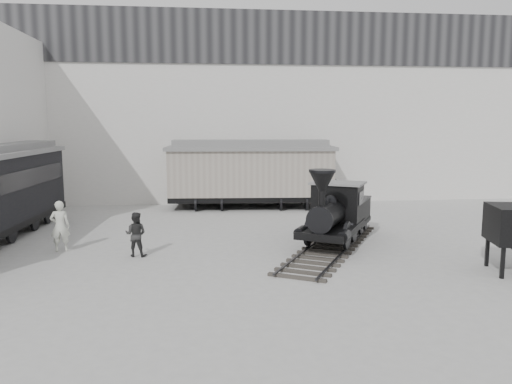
{
  "coord_description": "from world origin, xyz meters",
  "views": [
    {
      "loc": [
        -2.47,
        -15.14,
        4.73
      ],
      "look_at": [
        -0.4,
        4.21,
        2.0
      ],
      "focal_mm": 35.0,
      "sensor_mm": 36.0,
      "label": 1
    }
  ],
  "objects": [
    {
      "name": "locomotive",
      "position": [
        2.61,
        3.42,
        1.12
      ],
      "size": [
        5.77,
        8.39,
        3.02
      ],
      "rotation": [
        0.0,
        0.0,
        -0.51
      ],
      "color": "#2B2724",
      "rests_on": "ground"
    },
    {
      "name": "boxcar",
      "position": [
        0.15,
        12.19,
        1.98
      ],
      "size": [
        9.37,
        3.45,
        3.77
      ],
      "rotation": [
        0.0,
        0.0,
        -0.06
      ],
      "color": "black",
      "rests_on": "ground"
    },
    {
      "name": "visitor_b",
      "position": [
        -4.88,
        2.49,
        0.79
      ],
      "size": [
        0.88,
        0.74,
        1.59
      ],
      "primitive_type": "imported",
      "rotation": [
        0.0,
        0.0,
        2.94
      ],
      "color": "#2A2A2A",
      "rests_on": "ground"
    },
    {
      "name": "visitor_a",
      "position": [
        -7.72,
        3.43,
        0.95
      ],
      "size": [
        0.75,
        0.54,
        1.9
      ],
      "primitive_type": "imported",
      "rotation": [
        0.0,
        0.0,
        3.27
      ],
      "color": "silver",
      "rests_on": "ground"
    },
    {
      "name": "ground",
      "position": [
        0.0,
        0.0,
        0.0
      ],
      "size": [
        90.0,
        90.0,
        0.0
      ],
      "primitive_type": "plane",
      "color": "#9E9E9B"
    },
    {
      "name": "north_wall",
      "position": [
        0.0,
        14.98,
        5.55
      ],
      "size": [
        34.0,
        2.51,
        11.0
      ],
      "color": "silver",
      "rests_on": "ground"
    }
  ]
}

